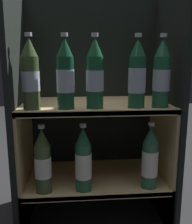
{
  "coord_description": "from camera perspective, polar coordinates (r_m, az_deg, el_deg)",
  "views": [
    {
      "loc": [
        -0.09,
        -0.94,
        0.75
      ],
      "look_at": [
        0.0,
        0.13,
        0.51
      ],
      "focal_mm": 42.0,
      "sensor_mm": 36.0,
      "label": 1
    }
  ],
  "objects": [
    {
      "name": "fridge_side_right",
      "position": [
        1.22,
        15.19,
        0.99
      ],
      "size": [
        0.02,
        0.4,
        1.04
      ],
      "primitive_type": "cube",
      "color": "black",
      "rests_on": "ground_plane"
    },
    {
      "name": "fridge_back_wall",
      "position": [
        1.33,
        -0.9,
        2.36
      ],
      "size": [
        0.67,
        0.02,
        1.04
      ],
      "primitive_type": "cube",
      "color": "black",
      "rests_on": "ground_plane"
    },
    {
      "name": "shelf_lower",
      "position": [
        1.26,
        -0.18,
        -15.28
      ],
      "size": [
        0.63,
        0.36,
        0.2
      ],
      "color": "#DBBC84",
      "rests_on": "ground_plane"
    },
    {
      "name": "bottle_upper_front_2",
      "position": [
        1.0,
        -0.26,
        7.9
      ],
      "size": [
        0.07,
        0.07,
        0.28
      ],
      "color": "#194C2D",
      "rests_on": "shelf_upper"
    },
    {
      "name": "bottle_lower_front_2",
      "position": [
        1.12,
        11.66,
        -10.02
      ],
      "size": [
        0.07,
        0.07,
        0.28
      ],
      "color": "#285B42",
      "rests_on": "shelf_lower"
    },
    {
      "name": "bottle_upper_front_4",
      "position": [
        1.05,
        14.08,
        7.75
      ],
      "size": [
        0.07,
        0.07,
        0.28
      ],
      "color": "#1E5638",
      "rests_on": "shelf_upper"
    },
    {
      "name": "bottle_lower_front_1",
      "position": [
        1.08,
        -2.77,
        -10.69
      ],
      "size": [
        0.07,
        0.07,
        0.28
      ],
      "color": "#1E5638",
      "rests_on": "shelf_lower"
    },
    {
      "name": "fridge_side_left",
      "position": [
        1.17,
        -16.33,
        0.44
      ],
      "size": [
        0.02,
        0.4,
        1.04
      ],
      "primitive_type": "cube",
      "color": "black",
      "rests_on": "ground_plane"
    },
    {
      "name": "bottle_upper_front_0",
      "position": [
        1.01,
        -14.09,
        7.59
      ],
      "size": [
        0.07,
        0.07,
        0.28
      ],
      "color": "#384C28",
      "rests_on": "shelf_upper"
    },
    {
      "name": "bottle_lower_front_0",
      "position": [
        1.08,
        -11.49,
        -10.73
      ],
      "size": [
        0.07,
        0.07,
        0.28
      ],
      "color": "#384C28",
      "rests_on": "shelf_lower"
    },
    {
      "name": "bottle_upper_front_1",
      "position": [
        1.0,
        -6.7,
        7.78
      ],
      "size": [
        0.07,
        0.07,
        0.28
      ],
      "color": "#144228",
      "rests_on": "shelf_upper"
    },
    {
      "name": "bottle_upper_front_3",
      "position": [
        1.02,
        8.93,
        7.82
      ],
      "size": [
        0.07,
        0.07,
        0.28
      ],
      "color": "#194C2D",
      "rests_on": "shelf_upper"
    },
    {
      "name": "shelf_upper",
      "position": [
        1.17,
        -0.2,
        -5.09
      ],
      "size": [
        0.63,
        0.36,
        0.55
      ],
      "color": "#DBBC84",
      "rests_on": "ground_plane"
    }
  ]
}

